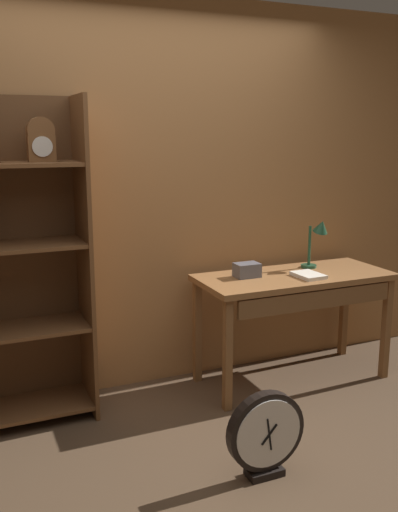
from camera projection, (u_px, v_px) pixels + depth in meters
ground_plane at (241, 481)px, 2.89m from camera, size 10.00×10.00×0.00m
back_wood_panel at (151, 198)px, 3.83m from camera, size 4.80×0.05×2.60m
workbench at (296, 288)px, 3.93m from camera, size 1.35×0.58×0.77m
desk_lamp at (318, 236)px, 4.07m from camera, size 0.17×0.17×0.36m
toolbox_small at (247, 270)px, 3.85m from camera, size 0.17×0.12×0.09m
open_repair_manual at (308, 275)px, 3.86m from camera, size 0.17×0.23×0.02m
round_clock_large at (266, 434)px, 2.89m from camera, size 0.42×0.11×0.46m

